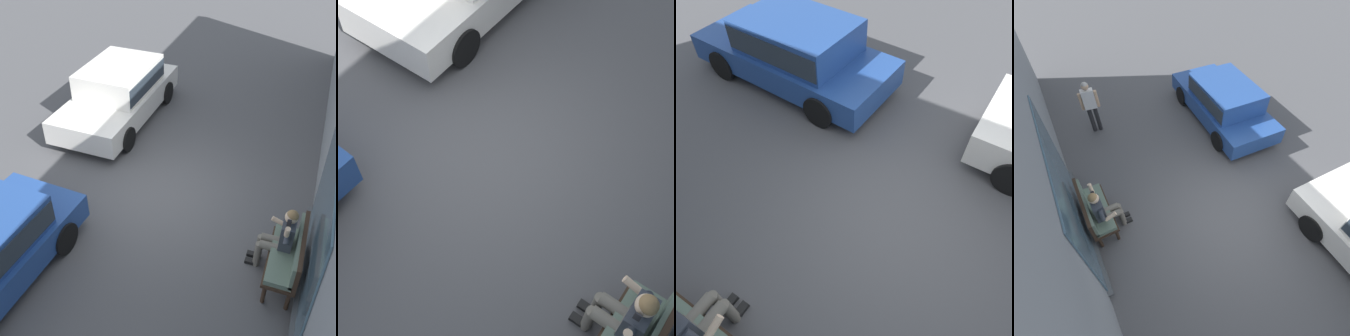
{
  "view_description": "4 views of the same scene",
  "coord_description": "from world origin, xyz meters",
  "views": [
    {
      "loc": [
        6.53,
        2.6,
        6.07
      ],
      "look_at": [
        0.56,
        0.39,
        1.18
      ],
      "focal_mm": 45.0,
      "sensor_mm": 36.0,
      "label": 1
    },
    {
      "loc": [
        3.19,
        2.6,
        5.93
      ],
      "look_at": [
        0.53,
        0.71,
        0.94
      ],
      "focal_mm": 55.0,
      "sensor_mm": 36.0,
      "label": 2
    },
    {
      "loc": [
        -0.62,
        2.6,
        4.3
      ],
      "look_at": [
        0.86,
        0.2,
        0.84
      ],
      "focal_mm": 35.0,
      "sensor_mm": 36.0,
      "label": 3
    },
    {
      "loc": [
        -2.32,
        2.6,
        5.73
      ],
      "look_at": [
        1.19,
        0.71,
        1.06
      ],
      "focal_mm": 28.0,
      "sensor_mm": 36.0,
      "label": 4
    }
  ],
  "objects": [
    {
      "name": "ground_plane",
      "position": [
        0.0,
        0.0,
        0.0
      ],
      "size": [
        60.0,
        60.0,
        0.0
      ],
      "primitive_type": "plane",
      "color": "#4C4C4F"
    },
    {
      "name": "person_on_phone",
      "position": [
        1.19,
        2.67,
        0.74
      ],
      "size": [
        0.73,
        0.74,
        1.38
      ],
      "color": "#6B665B",
      "rests_on": "ground_plane"
    },
    {
      "name": "parked_car_mid",
      "position": [
        3.33,
        -1.96,
        0.75
      ],
      "size": [
        4.25,
        2.04,
        1.37
      ],
      "color": "#23478E",
      "rests_on": "ground_plane"
    }
  ]
}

